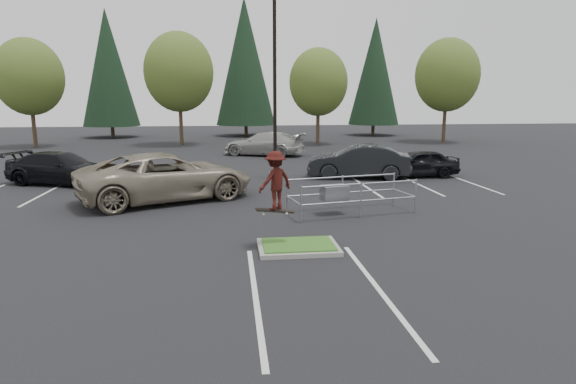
{
  "coord_description": "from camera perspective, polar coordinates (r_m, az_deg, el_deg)",
  "views": [
    {
      "loc": [
        -1.81,
        -12.61,
        4.13
      ],
      "look_at": [
        -0.1,
        1.5,
        1.33
      ],
      "focal_mm": 30.0,
      "sensor_mm": 36.0,
      "label": 1
    }
  ],
  "objects": [
    {
      "name": "car_far_silver",
      "position": [
        34.86,
        -2.72,
        5.73
      ],
      "size": [
        6.28,
        4.55,
        1.69
      ],
      "primitive_type": "imported",
      "rotation": [
        0.0,
        0.0,
        4.29
      ],
      "color": "#B1B0AB",
      "rests_on": "ground"
    },
    {
      "name": "decid_d",
      "position": [
        47.32,
        18.3,
        12.77
      ],
      "size": [
        5.76,
        5.76,
        9.43
      ],
      "color": "#38281C",
      "rests_on": "ground"
    },
    {
      "name": "cart_corral",
      "position": [
        17.27,
        6.0,
        -0.04
      ],
      "size": [
        4.67,
        2.44,
        1.26
      ],
      "rotation": [
        0.0,
        0.0,
        0.2
      ],
      "color": "#94969C",
      "rests_on": "ground"
    },
    {
      "name": "car_l_tan",
      "position": [
        20.04,
        -14.53,
        1.72
      ],
      "size": [
        7.67,
        5.83,
        1.94
      ],
      "primitive_type": "imported",
      "rotation": [
        0.0,
        0.0,
        2.0
      ],
      "color": "gray",
      "rests_on": "ground"
    },
    {
      "name": "light_pole",
      "position": [
        24.72,
        -1.58,
        12.15
      ],
      "size": [
        0.7,
        0.6,
        10.12
      ],
      "color": "gray",
      "rests_on": "ground"
    },
    {
      "name": "car_r_charc",
      "position": [
        25.21,
        8.35,
        3.6
      ],
      "size": [
        5.52,
        2.94,
        1.73
      ],
      "primitive_type": "imported",
      "rotation": [
        0.0,
        0.0,
        4.49
      ],
      "color": "black",
      "rests_on": "ground"
    },
    {
      "name": "ground",
      "position": [
        13.39,
        1.22,
        -6.8
      ],
      "size": [
        120.0,
        120.0,
        0.0
      ],
      "primitive_type": "plane",
      "color": "black",
      "rests_on": "ground"
    },
    {
      "name": "conif_b",
      "position": [
        53.27,
        -5.12,
        15.11
      ],
      "size": [
        6.38,
        6.38,
        14.5
      ],
      "color": "#38281C",
      "rests_on": "ground"
    },
    {
      "name": "conif_c",
      "position": [
        54.53,
        10.26,
        13.84
      ],
      "size": [
        5.5,
        5.5,
        12.5
      ],
      "color": "#38281C",
      "rests_on": "ground"
    },
    {
      "name": "conif_a",
      "position": [
        54.09,
        -20.52,
        13.62
      ],
      "size": [
        5.72,
        5.72,
        13.0
      ],
      "color": "#38281C",
      "rests_on": "ground"
    },
    {
      "name": "decid_c",
      "position": [
        43.17,
        3.59,
        12.63
      ],
      "size": [
        5.12,
        5.12,
        8.38
      ],
      "color": "#38281C",
      "rests_on": "ground"
    },
    {
      "name": "skateboarder",
      "position": [
        13.04,
        -1.6,
        1.34
      ],
      "size": [
        1.19,
        1.06,
        1.73
      ],
      "rotation": [
        0.0,
        0.0,
        3.72
      ],
      "color": "black",
      "rests_on": "ground"
    },
    {
      "name": "car_r_black",
      "position": [
        26.25,
        15.13,
        3.31
      ],
      "size": [
        4.24,
        1.76,
        1.44
      ],
      "primitive_type": "imported",
      "rotation": [
        0.0,
        0.0,
        4.73
      ],
      "color": "black",
      "rests_on": "ground"
    },
    {
      "name": "grass_median",
      "position": [
        13.37,
        1.22,
        -6.48
      ],
      "size": [
        2.2,
        1.6,
        0.16
      ],
      "color": "gray",
      "rests_on": "ground"
    },
    {
      "name": "stall_lines",
      "position": [
        19.09,
        -5.37,
        -1.37
      ],
      "size": [
        22.62,
        17.6,
        0.01
      ],
      "color": "silver",
      "rests_on": "ground"
    },
    {
      "name": "decid_a",
      "position": [
        45.64,
        -28.33,
        11.68
      ],
      "size": [
        5.44,
        5.44,
        8.91
      ],
      "color": "#38281C",
      "rests_on": "ground"
    },
    {
      "name": "decid_b",
      "position": [
        43.39,
        -12.81,
        13.41
      ],
      "size": [
        5.89,
        5.89,
        9.64
      ],
      "color": "#38281C",
      "rests_on": "ground"
    },
    {
      "name": "car_l_black",
      "position": [
        25.68,
        -25.46,
        2.57
      ],
      "size": [
        5.79,
        3.89,
        1.56
      ],
      "primitive_type": "imported",
      "rotation": [
        0.0,
        0.0,
        1.22
      ],
      "color": "black",
      "rests_on": "ground"
    }
  ]
}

